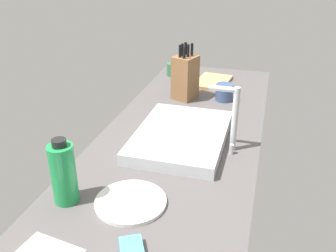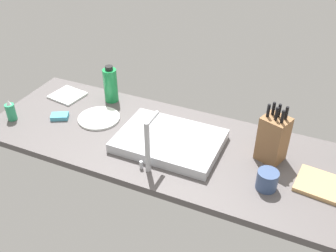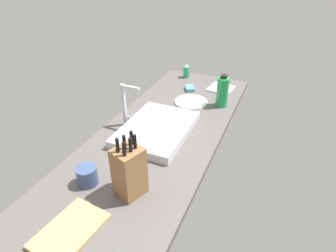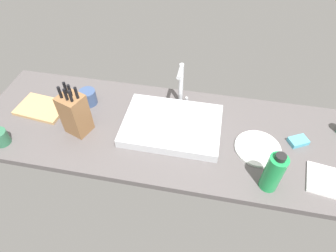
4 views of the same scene
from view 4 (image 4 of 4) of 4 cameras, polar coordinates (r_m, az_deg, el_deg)
The scene contains 11 objects.
countertop_slab at distance 148.92cm, azimuth -0.65°, elevation -1.22°, with size 198.58×66.15×3.50cm, color #514C4C.
sink_basin at distance 146.47cm, azimuth 0.77°, elevation 0.13°, with size 49.47×35.11×4.83cm, color #B7BABF.
faucet at distance 152.32cm, azimuth 2.63°, elevation 8.63°, with size 5.50×11.46×25.75cm.
knife_block at distance 146.76cm, azimuth -18.10°, elevation 2.37°, with size 14.10×13.43×28.35cm.
cutting_board at distance 172.50cm, azimuth -23.92°, elevation 3.32°, with size 25.88×17.45×1.80cm, color tan.
water_bottle at distance 127.27cm, azimuth 20.31°, elevation -8.68°, with size 7.82×7.82×21.64cm.
dinner_plate at distance 145.76cm, azimuth 17.48°, elevation -4.25°, with size 22.34×22.34×1.20cm, color silver.
dish_towel at distance 146.56cm, azimuth 29.25°, elevation -9.59°, with size 17.46×16.35×1.20cm, color white.
coffee_mug at distance 165.26cm, azimuth -15.64°, elevation 5.57°, with size 8.96×8.96×8.59cm, color #384C75.
ceramic_cup at distance 161.50cm, azimuth -30.48°, elevation -1.98°, with size 7.71×7.71×7.62cm, color #2D6647.
dish_sponge at distance 155.13cm, azimuth 24.57°, elevation -2.75°, with size 9.00×6.00×2.40cm, color #4CA3BC.
Camera 4 is at (20.50, -96.50, 113.31)cm, focal length 30.51 mm.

